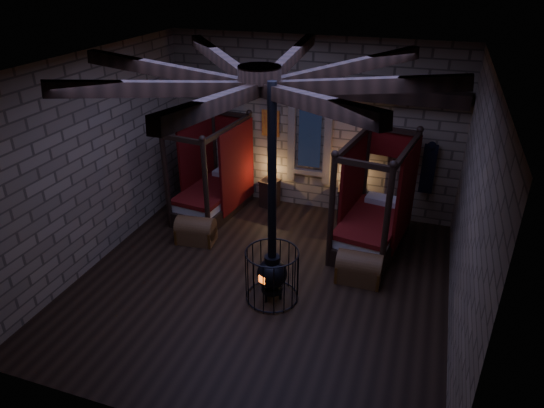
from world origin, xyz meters
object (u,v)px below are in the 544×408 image
(bed_right, at_px, (373,221))
(trunk_right, at_px, (359,268))
(trunk_left, at_px, (196,231))
(bed_left, at_px, (214,190))
(stove, at_px, (272,270))

(bed_right, xyz_separation_m, trunk_right, (-0.04, -1.43, -0.31))
(bed_right, relative_size, trunk_left, 2.76)
(bed_left, bearing_deg, bed_right, 1.31)
(trunk_left, distance_m, stove, 2.67)
(bed_right, distance_m, stove, 2.91)
(bed_left, distance_m, stove, 3.79)
(bed_right, xyz_separation_m, stove, (-1.47, -2.51, 0.02))
(bed_left, distance_m, bed_right, 3.98)
(trunk_left, relative_size, trunk_right, 1.02)
(bed_left, bearing_deg, trunk_right, -18.06)
(bed_left, distance_m, trunk_left, 1.53)
(trunk_right, bearing_deg, stove, -143.62)
(bed_left, relative_size, trunk_left, 2.61)
(stove, bearing_deg, trunk_right, 61.13)
(trunk_right, bearing_deg, bed_right, 88.13)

